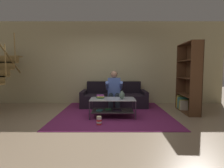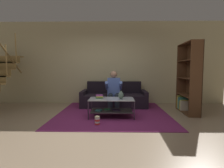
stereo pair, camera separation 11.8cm
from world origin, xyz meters
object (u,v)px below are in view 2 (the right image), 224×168
bookshelf (189,84)px  coffee_table (111,105)px  vase (121,95)px  popcorn_tub (97,120)px  person_seated_center (114,89)px  book_stack (99,97)px  couch (114,98)px

bookshelf → coffee_table: bearing=-165.0°
coffee_table → vase: size_ratio=5.54×
coffee_table → popcorn_tub: bearing=-114.5°
person_seated_center → vase: (0.19, -0.89, -0.06)m
book_stack → bookshelf: size_ratio=0.11×
couch → popcorn_tub: size_ratio=10.37×
popcorn_tub → coffee_table: bearing=65.5°
book_stack → popcorn_tub: book_stack is taller
person_seated_center → couch: bearing=90.0°
vase → popcorn_tub: vase is taller
person_seated_center → coffee_table: bearing=-93.8°
couch → vase: (0.19, -1.42, 0.31)m
coffee_table → vase: bearing=-17.1°
vase → bookshelf: size_ratio=0.10×
couch → book_stack: couch is taller
person_seated_center → book_stack: (-0.37, -0.75, -0.11)m
coffee_table → popcorn_tub: coffee_table is taller
vase → book_stack: vase is taller
book_stack → popcorn_tub: size_ratio=1.02×
coffee_table → book_stack: bearing=168.2°
coffee_table → popcorn_tub: size_ratio=5.54×
person_seated_center → bookshelf: bookshelf is taller
couch → book_stack: size_ratio=10.19×
coffee_table → popcorn_tub: (-0.29, -0.64, -0.21)m
couch → person_seated_center: (0.00, -0.54, 0.37)m
popcorn_tub → vase: bearing=46.9°
person_seated_center → coffee_table: (-0.05, -0.81, -0.32)m
book_stack → bookshelf: (2.50, 0.52, 0.29)m
vase → book_stack: 0.57m
vase → book_stack: bearing=165.9°
book_stack → person_seated_center: bearing=64.0°
coffee_table → bookshelf: (2.19, 0.59, 0.50)m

